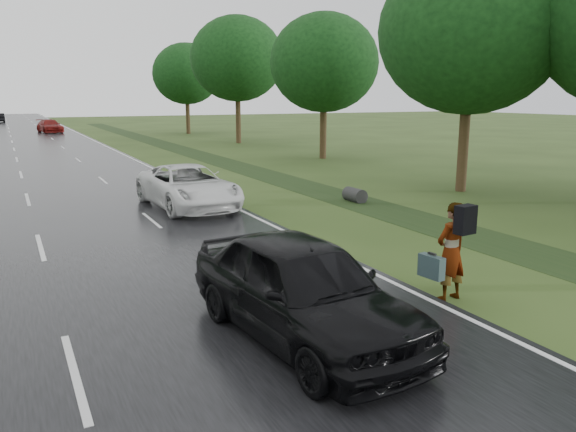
{
  "coord_description": "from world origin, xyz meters",
  "views": [
    {
      "loc": [
        -0.61,
        -8.21,
        4.07
      ],
      "look_at": [
        5.2,
        3.33,
        1.3
      ],
      "focal_mm": 35.0,
      "sensor_mm": 36.0,
      "label": 1
    }
  ],
  "objects": [
    {
      "name": "edge_stripe_east",
      "position": [
        6.75,
        45.0,
        0.04
      ],
      "size": [
        0.12,
        180.0,
        0.01
      ],
      "primitive_type": "cube",
      "color": "silver",
      "rests_on": "road"
    },
    {
      "name": "tree_east_c",
      "position": [
        18.2,
        24.0,
        6.14
      ],
      "size": [
        7.0,
        7.0,
        9.29
      ],
      "color": "#3C2D18",
      "rests_on": "ground"
    },
    {
      "name": "pedestrian",
      "position": [
        7.18,
        -0.0,
        1.04
      ],
      "size": [
        0.96,
        0.79,
        2.02
      ],
      "rotation": [
        0.0,
        0.0,
        3.26
      ],
      "color": "#A5998C",
      "rests_on": "ground"
    },
    {
      "name": "white_pickup",
      "position": [
        5.26,
        11.61,
        0.81
      ],
      "size": [
        2.9,
        5.71,
        1.55
      ],
      "primitive_type": "imported",
      "rotation": [
        0.0,
        0.0,
        0.06
      ],
      "color": "white",
      "rests_on": "road"
    },
    {
      "name": "drainage_ditch",
      "position": [
        11.5,
        18.71,
        0.04
      ],
      "size": [
        2.2,
        120.0,
        0.56
      ],
      "color": "black",
      "rests_on": "ground"
    },
    {
      "name": "tree_east_f",
      "position": [
        17.5,
        52.0,
        6.37
      ],
      "size": [
        7.2,
        7.2,
        9.62
      ],
      "color": "#3C2D18",
      "rests_on": "ground"
    },
    {
      "name": "tree_east_b",
      "position": [
        17.0,
        10.0,
        6.68
      ],
      "size": [
        7.6,
        7.6,
        10.11
      ],
      "color": "#3C2D18",
      "rests_on": "ground"
    },
    {
      "name": "ground",
      "position": [
        0.0,
        0.0,
        0.0
      ],
      "size": [
        220.0,
        220.0,
        0.0
      ],
      "primitive_type": "plane",
      "color": "#2B3F16",
      "rests_on": "ground"
    },
    {
      "name": "dark_sedan",
      "position": [
        3.62,
        -0.36,
        0.92
      ],
      "size": [
        2.55,
        5.35,
        1.77
      ],
      "primitive_type": "imported",
      "rotation": [
        0.0,
        0.0,
        0.09
      ],
      "color": "black",
      "rests_on": "road"
    },
    {
      "name": "tree_east_d",
      "position": [
        17.8,
        38.0,
        7.15
      ],
      "size": [
        8.0,
        8.0,
        10.76
      ],
      "color": "#3C2D18",
      "rests_on": "ground"
    },
    {
      "name": "far_car_red",
      "position": [
        4.07,
        60.14,
        0.76
      ],
      "size": [
        2.83,
        5.25,
        1.45
      ],
      "primitive_type": "imported",
      "rotation": [
        0.0,
        0.0,
        0.17
      ],
      "color": "maroon",
      "rests_on": "road"
    },
    {
      "name": "center_line",
      "position": [
        0.0,
        45.0,
        0.04
      ],
      "size": [
        0.12,
        180.0,
        0.01
      ],
      "primitive_type": "cube",
      "color": "silver",
      "rests_on": "road"
    },
    {
      "name": "road",
      "position": [
        0.0,
        45.0,
        0.02
      ],
      "size": [
        14.0,
        180.0,
        0.04
      ],
      "primitive_type": "cube",
      "color": "black",
      "rests_on": "ground"
    }
  ]
}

